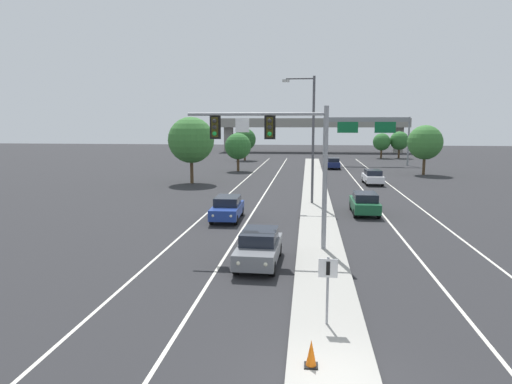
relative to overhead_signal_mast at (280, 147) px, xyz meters
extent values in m
cube|color=#9E9B93|center=(2.11, 5.67, -5.25)|extent=(2.40, 110.00, 0.15)
cube|color=silver|center=(-2.59, 12.67, -5.32)|extent=(0.14, 100.00, 0.01)
cube|color=silver|center=(6.81, 12.67, -5.32)|extent=(0.14, 100.00, 0.01)
cube|color=silver|center=(-5.89, 12.67, -5.32)|extent=(0.14, 100.00, 0.01)
cube|color=silver|center=(10.11, 12.67, -5.32)|extent=(0.14, 100.00, 0.01)
cylinder|color=gray|center=(2.24, 0.01, -1.57)|extent=(0.24, 0.24, 7.20)
cylinder|color=gray|center=(-1.23, 0.01, 1.63)|extent=(6.96, 0.16, 0.16)
cube|color=black|center=(-0.54, 0.05, 0.98)|extent=(0.56, 0.06, 1.20)
cube|color=#38330F|center=(-0.54, 0.01, 0.98)|extent=(0.32, 0.32, 1.00)
sphere|color=#282828|center=(-0.54, -0.16, 1.30)|extent=(0.22, 0.22, 0.22)
sphere|color=#282828|center=(-0.54, -0.16, 0.98)|extent=(0.22, 0.22, 0.22)
sphere|color=green|center=(-0.54, -0.16, 0.66)|extent=(0.22, 0.22, 0.22)
cube|color=black|center=(-3.32, 0.05, 0.98)|extent=(0.56, 0.06, 1.20)
cube|color=#38330F|center=(-3.32, 0.01, 0.98)|extent=(0.32, 0.32, 1.00)
sphere|color=#282828|center=(-3.32, -0.16, 1.30)|extent=(0.22, 0.22, 0.22)
sphere|color=#282828|center=(-3.32, -0.16, 0.98)|extent=(0.22, 0.22, 0.22)
sphere|color=green|center=(-3.32, -0.16, 0.66)|extent=(0.22, 0.22, 0.22)
cube|color=white|center=(-1.93, -0.01, 1.08)|extent=(0.70, 0.04, 0.70)
cylinder|color=gray|center=(2.07, -8.94, -4.07)|extent=(0.08, 0.08, 2.20)
cube|color=white|center=(2.07, -8.97, -3.32)|extent=(0.60, 0.03, 0.60)
cube|color=black|center=(2.07, -8.99, -3.32)|extent=(0.12, 0.01, 0.44)
cylinder|color=#4C4C51|center=(1.75, 13.61, -0.17)|extent=(0.20, 0.20, 10.00)
cylinder|color=#4C4C51|center=(0.65, 13.61, 4.63)|extent=(2.20, 0.12, 0.12)
cube|color=#B7B7B2|center=(-0.45, 13.61, 4.48)|extent=(0.56, 0.28, 0.20)
cube|color=slate|center=(-0.80, -2.60, -4.65)|extent=(1.91, 4.45, 0.70)
cube|color=black|center=(-0.80, -2.38, -4.02)|extent=(1.65, 2.42, 0.56)
sphere|color=#EAE5C6|center=(-0.28, -4.79, -4.60)|extent=(0.18, 0.18, 0.18)
sphere|color=#EAE5C6|center=(-1.44, -4.76, -4.60)|extent=(0.18, 0.18, 0.18)
cylinder|color=black|center=(-0.04, -4.12, -5.00)|extent=(0.24, 0.65, 0.64)
cylinder|color=black|center=(-1.64, -4.07, -5.00)|extent=(0.24, 0.65, 0.64)
cylinder|color=black|center=(0.04, -1.12, -5.00)|extent=(0.24, 0.65, 0.64)
cylinder|color=black|center=(-1.56, -1.08, -5.00)|extent=(0.24, 0.65, 0.64)
cube|color=navy|center=(-4.01, 7.00, -4.65)|extent=(1.90, 4.44, 0.70)
cube|color=black|center=(-4.01, 7.22, -4.02)|extent=(1.64, 2.41, 0.56)
sphere|color=#EAE5C6|center=(-3.38, 4.83, -4.60)|extent=(0.18, 0.18, 0.18)
sphere|color=#EAE5C6|center=(-4.53, 4.81, -4.60)|extent=(0.18, 0.18, 0.18)
cylinder|color=black|center=(-3.17, 5.52, -5.00)|extent=(0.23, 0.64, 0.64)
cylinder|color=black|center=(-4.77, 5.48, -5.00)|extent=(0.23, 0.64, 0.64)
cylinder|color=black|center=(-3.24, 8.52, -5.00)|extent=(0.23, 0.64, 0.64)
cylinder|color=black|center=(-4.84, 8.48, -5.00)|extent=(0.23, 0.64, 0.64)
cube|color=#195633|center=(5.50, 10.17, -4.65)|extent=(1.80, 4.40, 0.70)
cube|color=black|center=(5.50, 9.95, -4.02)|extent=(1.59, 2.38, 0.56)
sphere|color=#EAE5C6|center=(4.92, 12.35, -4.60)|extent=(0.18, 0.18, 0.18)
sphere|color=#EAE5C6|center=(6.07, 12.35, -4.60)|extent=(0.18, 0.18, 0.18)
cylinder|color=black|center=(4.70, 11.67, -5.00)|extent=(0.22, 0.64, 0.64)
cylinder|color=black|center=(6.30, 11.67, -5.00)|extent=(0.22, 0.64, 0.64)
cylinder|color=black|center=(4.70, 8.67, -5.00)|extent=(0.22, 0.64, 0.64)
cylinder|color=black|center=(6.30, 8.67, -5.00)|extent=(0.22, 0.64, 0.64)
cube|color=silver|center=(8.33, 26.89, -4.65)|extent=(1.88, 4.43, 0.70)
cube|color=black|center=(8.33, 26.67, -4.02)|extent=(1.63, 2.41, 0.56)
sphere|color=#EAE5C6|center=(7.71, 29.06, -4.60)|extent=(0.18, 0.18, 0.18)
sphere|color=#EAE5C6|center=(8.86, 29.08, -4.60)|extent=(0.18, 0.18, 0.18)
cylinder|color=black|center=(7.50, 28.38, -5.00)|extent=(0.23, 0.64, 0.64)
cylinder|color=black|center=(9.10, 28.41, -5.00)|extent=(0.23, 0.64, 0.64)
cylinder|color=black|center=(7.55, 25.38, -5.00)|extent=(0.23, 0.64, 0.64)
cylinder|color=black|center=(9.15, 25.41, -5.00)|extent=(0.23, 0.64, 0.64)
cube|color=#141E4C|center=(5.04, 43.80, -4.65)|extent=(1.89, 4.44, 0.70)
cube|color=black|center=(5.03, 43.58, -4.02)|extent=(1.63, 2.41, 0.56)
sphere|color=#EAE5C6|center=(4.51, 46.00, -4.60)|extent=(0.18, 0.18, 0.18)
sphere|color=#EAE5C6|center=(5.66, 45.97, -4.60)|extent=(0.18, 0.18, 0.18)
cylinder|color=black|center=(4.27, 45.32, -5.00)|extent=(0.23, 0.64, 0.64)
cylinder|color=black|center=(5.87, 45.29, -5.00)|extent=(0.23, 0.64, 0.64)
cylinder|color=black|center=(4.21, 42.32, -5.00)|extent=(0.23, 0.64, 0.64)
cylinder|color=black|center=(5.81, 42.29, -5.00)|extent=(0.23, 0.64, 0.64)
cube|color=black|center=(1.56, -11.59, -5.15)|extent=(0.36, 0.36, 0.04)
cone|color=orange|center=(1.56, -11.59, -4.78)|extent=(0.28, 0.28, 0.70)
cylinder|color=gray|center=(3.81, 50.20, -1.57)|extent=(0.28, 0.28, 7.50)
cylinder|color=gray|center=(16.81, 50.20, -1.57)|extent=(0.28, 0.28, 7.50)
cube|color=gray|center=(10.31, 50.20, 1.78)|extent=(13.00, 0.36, 0.70)
cube|color=#0F6033|center=(7.45, 50.00, 0.58)|extent=(3.20, 0.08, 1.70)
cube|color=#0F6033|center=(13.17, 50.00, 0.58)|extent=(3.20, 0.08, 1.70)
cube|color=gray|center=(2.11, 82.10, 0.88)|extent=(42.40, 6.40, 1.10)
cube|color=gray|center=(2.11, 79.10, 1.88)|extent=(42.40, 0.36, 0.90)
cube|color=gray|center=(-17.09, 82.10, -2.50)|extent=(1.80, 2.40, 5.65)
cube|color=gray|center=(21.31, 82.10, -2.50)|extent=(1.80, 2.40, 5.65)
cylinder|color=#4C3823|center=(-9.80, 57.06, -4.25)|extent=(0.36, 0.36, 2.14)
sphere|color=#235623|center=(-9.80, 57.06, -1.61)|extent=(3.92, 3.92, 3.92)
cylinder|color=#4C3823|center=(15.05, 65.01, -4.43)|extent=(0.36, 0.36, 1.78)
sphere|color=#2D6B2D|center=(15.05, 65.01, -2.25)|extent=(3.25, 3.25, 3.25)
cylinder|color=#4C3823|center=(-11.24, 25.45, -3.96)|extent=(0.36, 0.36, 2.73)
sphere|color=#387533|center=(-11.24, 25.45, -0.60)|extent=(4.98, 4.98, 4.98)
cylinder|color=#4C3823|center=(-8.16, 38.70, -4.34)|extent=(0.36, 0.36, 1.97)
sphere|color=#2D6B2D|center=(-8.16, 38.70, -1.91)|extent=(3.60, 3.60, 3.60)
cylinder|color=#4C3823|center=(18.38, 65.56, -4.37)|extent=(0.36, 0.36, 1.91)
sphere|color=#2D6B2D|center=(18.38, 65.56, -2.02)|extent=(3.49, 3.49, 3.49)
cylinder|color=#4C3823|center=(16.08, 37.05, -4.13)|extent=(0.36, 0.36, 2.38)
sphere|color=#387533|center=(16.08, 37.05, -1.20)|extent=(4.36, 4.36, 4.36)
camera|label=1|loc=(1.40, -22.84, 1.16)|focal=31.90mm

